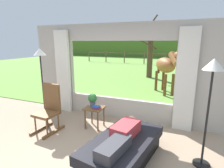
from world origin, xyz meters
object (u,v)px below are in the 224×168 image
at_px(rocking_chair, 49,108).
at_px(side_table, 95,111).
at_px(reclining_person, 122,135).
at_px(floor_lamp_right, 212,81).
at_px(recliner_sofa, 123,149).
at_px(book_stack, 97,107).
at_px(floor_lamp_left, 41,63).
at_px(pasture_tree, 150,51).
at_px(horse, 166,66).
at_px(potted_plant, 92,99).

xyz_separation_m(rocking_chair, side_table, (0.93, 0.52, -0.12)).
relative_size(reclining_person, floor_lamp_right, 0.78).
relative_size(recliner_sofa, book_stack, 9.33).
height_order(side_table, book_stack, book_stack).
height_order(rocking_chair, side_table, rocking_chair).
distance_m(floor_lamp_left, pasture_tree, 7.08).
bearing_deg(recliner_sofa, horse, 97.44).
distance_m(reclining_person, floor_lamp_left, 2.98).
xyz_separation_m(potted_plant, floor_lamp_left, (-1.47, -0.06, 0.84)).
bearing_deg(rocking_chair, recliner_sofa, -8.30).
bearing_deg(side_table, potted_plant, 143.13).
xyz_separation_m(rocking_chair, book_stack, (1.02, 0.46, 0.01)).
bearing_deg(recliner_sofa, side_table, 147.77).
distance_m(recliner_sofa, horse, 4.76).
height_order(rocking_chair, floor_lamp_right, floor_lamp_right).
bearing_deg(reclining_person, side_table, 146.35).
height_order(reclining_person, potted_plant, potted_plant).
bearing_deg(book_stack, horse, 72.42).
bearing_deg(reclining_person, rocking_chair, 176.06).
bearing_deg(potted_plant, pasture_tree, 88.82).
distance_m(floor_lamp_left, floor_lamp_right, 3.95).
relative_size(rocking_chair, horse, 0.65).
bearing_deg(book_stack, rocking_chair, -155.86).
bearing_deg(pasture_tree, book_stack, -89.78).
distance_m(rocking_chair, floor_lamp_left, 1.29).
relative_size(reclining_person, horse, 0.83).
height_order(reclining_person, rocking_chair, rocking_chair).
height_order(horse, pasture_tree, pasture_tree).
bearing_deg(book_stack, recliner_sofa, -43.03).
xyz_separation_m(reclining_person, horse, (0.22, 4.72, 0.63)).
bearing_deg(floor_lamp_right, side_table, 166.16).
relative_size(recliner_sofa, potted_plant, 5.73).
bearing_deg(pasture_tree, rocking_chair, -97.61).
bearing_deg(book_stack, reclining_person, -44.55).
bearing_deg(floor_lamp_left, recliner_sofa, -20.29).
height_order(book_stack, floor_lamp_right, floor_lamp_right).
relative_size(rocking_chair, floor_lamp_right, 0.61).
relative_size(recliner_sofa, floor_lamp_left, 0.96).
bearing_deg(potted_plant, floor_lamp_left, -177.66).
height_order(floor_lamp_left, floor_lamp_right, floor_lamp_left).
bearing_deg(floor_lamp_left, horse, 52.58).
bearing_deg(floor_lamp_left, side_table, 0.01).
distance_m(side_table, horse, 3.98).
bearing_deg(potted_plant, floor_lamp_right, -14.73).
bearing_deg(reclining_person, book_stack, 145.63).
bearing_deg(side_table, recliner_sofa, -42.40).
height_order(potted_plant, floor_lamp_right, floor_lamp_right).
height_order(potted_plant, horse, horse).
height_order(reclining_person, pasture_tree, pasture_tree).
bearing_deg(pasture_tree, floor_lamp_left, -103.18).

